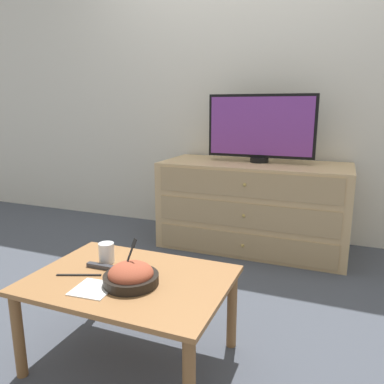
% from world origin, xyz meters
% --- Properties ---
extents(ground_plane, '(12.00, 12.00, 0.00)m').
position_xyz_m(ground_plane, '(0.00, 0.00, 0.00)').
color(ground_plane, '#474C56').
extents(wall_back, '(12.00, 0.05, 2.60)m').
position_xyz_m(wall_back, '(0.00, 0.03, 1.30)').
color(wall_back, silver).
rests_on(wall_back, ground_plane).
extents(dresser, '(1.38, 0.60, 0.66)m').
position_xyz_m(dresser, '(0.12, -0.32, 0.33)').
color(dresser, tan).
rests_on(dresser, ground_plane).
extents(tv, '(0.79, 0.14, 0.50)m').
position_xyz_m(tv, '(0.15, -0.28, 0.91)').
color(tv, black).
rests_on(tv, dresser).
extents(coffee_table, '(0.80, 0.58, 0.38)m').
position_xyz_m(coffee_table, '(-0.04, -1.83, 0.33)').
color(coffee_table, '#9E6B3D').
rests_on(coffee_table, ground_plane).
extents(takeout_bowl, '(0.22, 0.22, 0.17)m').
position_xyz_m(takeout_bowl, '(-0.01, -1.88, 0.41)').
color(takeout_bowl, black).
rests_on(takeout_bowl, coffee_table).
extents(drink_cup, '(0.07, 0.07, 0.09)m').
position_xyz_m(drink_cup, '(-0.22, -1.74, 0.42)').
color(drink_cup, beige).
rests_on(drink_cup, coffee_table).
extents(napkin, '(0.16, 0.16, 0.00)m').
position_xyz_m(napkin, '(-0.12, -1.97, 0.38)').
color(napkin, white).
rests_on(napkin, coffee_table).
extents(knife, '(0.18, 0.08, 0.01)m').
position_xyz_m(knife, '(-0.25, -1.90, 0.38)').
color(knife, black).
rests_on(knife, coffee_table).
extents(remote_control, '(0.15, 0.03, 0.02)m').
position_xyz_m(remote_control, '(-0.20, -1.80, 0.39)').
color(remote_control, '#38383D').
rests_on(remote_control, coffee_table).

